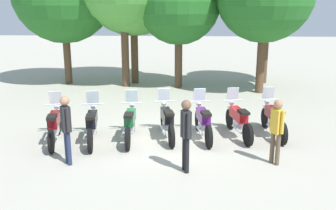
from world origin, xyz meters
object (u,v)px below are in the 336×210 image
Objects in this scene: motorcycle_4 at (203,121)px; tree_5 at (268,4)px; motorcycle_5 at (238,120)px; motorcycle_3 at (167,121)px; motorcycle_6 at (273,119)px; motorcycle_2 at (130,123)px; person_1 at (277,127)px; tree_3 at (179,3)px; motorcycle_0 at (54,125)px; person_2 at (186,130)px; person_0 at (66,125)px; motorcycle_1 at (92,124)px.

tree_5 reaches higher than motorcycle_4.
motorcycle_4 is at bearing 88.48° from motorcycle_5.
motorcycle_3 and motorcycle_6 have the same top height.
motorcycle_2 is 2.12m from motorcycle_4.
tree_3 is (-2.65, 8.97, 2.99)m from person_1.
tree_3 is 1.05× the size of tree_5.
motorcycle_4 is at bearing -82.46° from tree_3.
motorcycle_0 is 0.37× the size of tree_3.
motorcycle_2 is at bearing -94.03° from motorcycle_0.
motorcycle_5 is (3.15, 0.49, 0.00)m from motorcycle_2.
motorcycle_2 is at bearing 88.31° from motorcycle_4.
motorcycle_3 is 1.25× the size of person_2.
person_1 reaches higher than motorcycle_3.
motorcycle_2 is 1.28× the size of person_0.
motorcycle_3 is 2.45m from person_2.
tree_3 is (-0.48, 9.54, 2.92)m from person_2.
motorcycle_2 and motorcycle_3 have the same top height.
motorcycle_0 is at bearing 88.23° from motorcycle_3.
person_1 is (1.70, -1.79, 0.43)m from motorcycle_4.
person_1 reaches higher than motorcycle_2.
motorcycle_3 is 3.19m from motorcycle_6.
person_0 reaches higher than motorcycle_3.
motorcycle_0 is at bearing 88.81° from motorcycle_4.
tree_5 is (3.79, 10.86, 2.85)m from person_2.
motorcycle_4 is 8.01m from tree_3.
motorcycle_6 is (1.06, 0.17, 0.00)m from motorcycle_5.
motorcycle_1 is 0.37× the size of tree_3.
motorcycle_1 is at bearing -51.79° from person_1.
motorcycle_5 is 1.07m from motorcycle_6.
motorcycle_6 is at bearing -94.01° from motorcycle_0.
motorcycle_5 is 1.26× the size of person_0.
motorcycle_3 and motorcycle_5 have the same top height.
motorcycle_2 and motorcycle_5 have the same top height.
tree_3 reaches higher than motorcycle_2.
tree_3 reaches higher than tree_5.
person_2 is (-0.47, -2.36, 0.50)m from motorcycle_4.
motorcycle_1 is 0.99× the size of motorcycle_6.
tree_3 is (2.40, 9.27, 2.93)m from person_0.
motorcycle_1 is at bearing 126.13° from person_2.
motorcycle_4 and motorcycle_6 have the same top height.
motorcycle_6 is at bearing 169.92° from person_0.
tree_3 is at bearing 73.50° from person_2.
tree_5 is (4.27, 1.32, -0.07)m from tree_3.
motorcycle_3 is 1.00× the size of motorcycle_5.
motorcycle_6 is 2.24m from person_1.
motorcycle_6 is at bearing -137.65° from person_1.
motorcycle_2 is 1.00× the size of motorcycle_6.
person_1 is (2.76, -1.75, 0.43)m from motorcycle_3.
motorcycle_4 is 1.34× the size of person_1.
tree_5 reaches higher than motorcycle_1.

